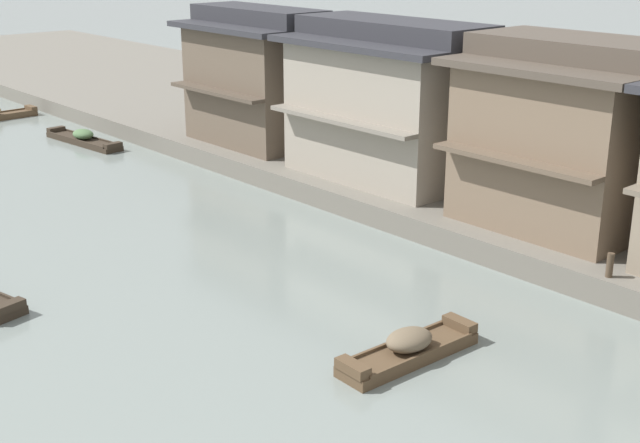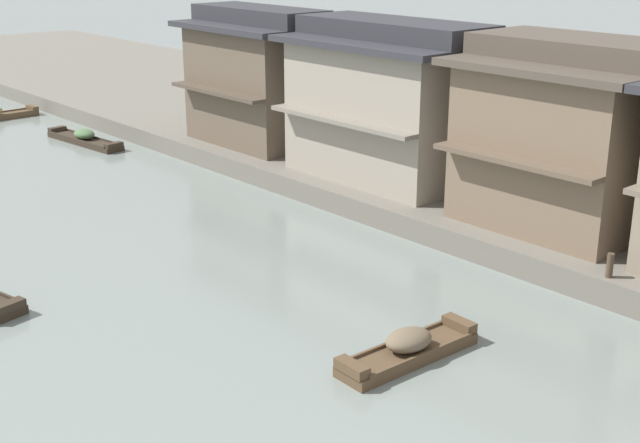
% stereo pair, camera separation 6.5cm
% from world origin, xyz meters
% --- Properties ---
extents(riverbank_right, '(18.00, 110.00, 0.83)m').
position_xyz_m(riverbank_right, '(15.97, 30.00, 0.41)').
color(riverbank_right, '#6B665B').
rests_on(riverbank_right, ground).
extents(boat_moored_third, '(4.13, 1.19, 0.80)m').
position_xyz_m(boat_moored_third, '(0.58, 15.68, 0.29)').
color(boat_moored_third, brown).
rests_on(boat_moored_third, ground).
extents(boat_midriver_drifting, '(1.55, 5.61, 0.74)m').
position_xyz_m(boat_midriver_drifting, '(5.08, 42.26, 0.24)').
color(boat_midriver_drifting, '#33281E').
rests_on(boat_midriver_drifting, ground).
extents(house_waterfront_tall, '(6.75, 6.82, 6.14)m').
position_xyz_m(house_waterfront_tall, '(10.76, 18.02, 3.83)').
color(house_waterfront_tall, '#75604C').
rests_on(house_waterfront_tall, riverbank_right).
extents(house_waterfront_narrow, '(6.02, 8.30, 6.14)m').
position_xyz_m(house_waterfront_narrow, '(10.39, 25.97, 3.82)').
color(house_waterfront_narrow, gray).
rests_on(house_waterfront_narrow, riverbank_right).
extents(house_waterfront_far, '(5.39, 7.17, 6.14)m').
position_xyz_m(house_waterfront_far, '(10.08, 34.06, 3.83)').
color(house_waterfront_far, brown).
rests_on(house_waterfront_far, riverbank_right).
extents(mooring_post_dock_mid, '(0.20, 0.20, 0.72)m').
position_xyz_m(mooring_post_dock_mid, '(7.32, 14.25, 1.19)').
color(mooring_post_dock_mid, '#473828').
rests_on(mooring_post_dock_mid, riverbank_right).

